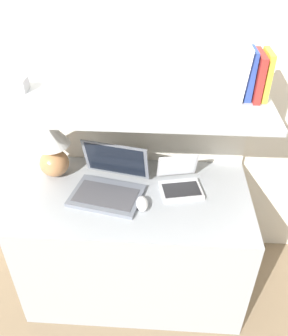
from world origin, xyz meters
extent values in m
plane|color=#7A664C|center=(0.00, 0.00, 0.00)|extent=(12.00, 12.00, 0.00)
cube|color=silver|center=(0.00, 0.71, 1.20)|extent=(6.00, 0.05, 2.40)
cube|color=#999EA3|center=(0.00, 0.32, 0.35)|extent=(1.20, 0.65, 0.71)
cube|color=silver|center=(0.00, 0.67, 0.60)|extent=(1.20, 0.04, 1.21)
cube|color=#999EA3|center=(0.00, 0.40, 1.22)|extent=(1.20, 0.58, 0.03)
ellipsoid|color=#B27A4C|center=(-0.45, 0.48, 0.78)|extent=(0.16, 0.16, 0.15)
cylinder|color=tan|center=(-0.45, 0.48, 0.88)|extent=(0.02, 0.02, 0.05)
cone|color=silver|center=(-0.45, 0.48, 0.97)|extent=(0.20, 0.20, 0.14)
cube|color=slate|center=(-0.14, 0.30, 0.72)|extent=(0.40, 0.32, 0.02)
cube|color=#47474C|center=(-0.14, 0.29, 0.73)|extent=(0.34, 0.24, 0.00)
cube|color=slate|center=(-0.11, 0.45, 0.84)|extent=(0.36, 0.13, 0.22)
cube|color=black|center=(-0.11, 0.45, 0.84)|extent=(0.32, 0.12, 0.19)
cube|color=silver|center=(0.24, 0.37, 0.72)|extent=(0.24, 0.20, 0.02)
cube|color=#232326|center=(0.24, 0.36, 0.73)|extent=(0.21, 0.15, 0.00)
cube|color=silver|center=(0.22, 0.47, 0.80)|extent=(0.22, 0.09, 0.15)
cube|color=white|center=(0.22, 0.47, 0.80)|extent=(0.20, 0.08, 0.13)
ellipsoid|color=white|center=(0.04, 0.24, 0.73)|extent=(0.07, 0.12, 0.04)
cube|color=white|center=(0.00, 0.56, 0.76)|extent=(0.10, 0.07, 0.11)
cube|color=#59595B|center=(0.00, 0.53, 0.76)|extent=(0.08, 0.00, 0.08)
cube|color=gold|center=(0.56, 0.40, 1.34)|extent=(0.02, 0.14, 0.20)
cube|color=#A82823|center=(0.52, 0.40, 1.34)|extent=(0.03, 0.17, 0.20)
cube|color=#284293|center=(0.49, 0.40, 1.34)|extent=(0.03, 0.12, 0.21)
cube|color=silver|center=(0.46, 0.40, 1.35)|extent=(0.04, 0.16, 0.23)
cube|color=#99999E|center=(-0.53, 0.40, 1.27)|extent=(0.09, 0.07, 0.06)
camera|label=1|loc=(0.14, -1.07, 1.91)|focal=38.00mm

